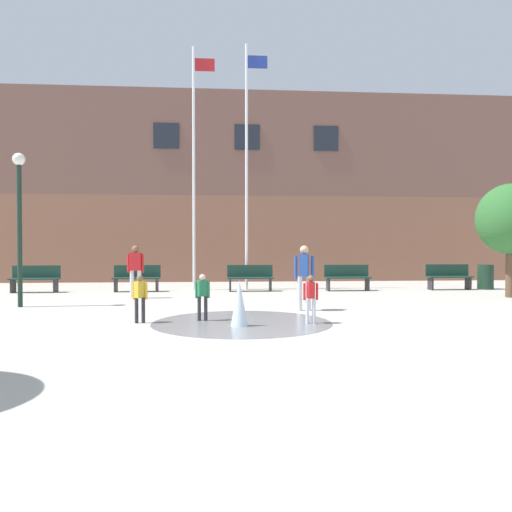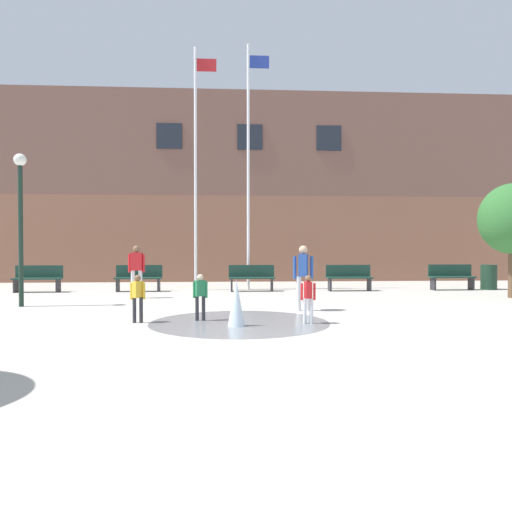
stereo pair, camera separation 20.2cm
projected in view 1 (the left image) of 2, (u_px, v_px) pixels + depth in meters
ground_plane at (319, 368)px, 6.48m from camera, size 100.00×100.00×0.00m
library_building at (244, 193)px, 24.85m from camera, size 36.00×6.05×8.42m
splash_fountain at (241, 313)px, 10.03m from camera, size 3.71×3.71×0.92m
park_bench_far_left at (35, 278)px, 16.90m from camera, size 1.60×0.44×0.91m
park_bench_left_of_flagpoles at (137, 278)px, 17.23m from camera, size 1.60×0.44×0.91m
park_bench_under_right_flagpole at (250, 277)px, 17.38m from camera, size 1.60×0.44×0.91m
park_bench_near_trashcan at (347, 277)px, 17.58m from camera, size 1.60×0.44×0.91m
park_bench_far_right at (449, 276)px, 17.97m from camera, size 1.60×0.44×0.91m
child_running at (311, 295)px, 10.12m from camera, size 0.31×0.22×0.99m
child_in_fountain at (140, 295)px, 10.19m from camera, size 0.31×0.24×0.99m
child_with_pink_shirt at (202, 293)px, 10.50m from camera, size 0.31×0.21×0.99m
adult_watching at (136, 267)px, 14.99m from camera, size 0.50×0.21×1.59m
teen_by_trashcan at (304, 272)px, 12.15m from camera, size 0.50×0.38×1.59m
flagpole_left at (194, 162)px, 17.73m from camera, size 0.80×0.10×8.64m
flagpole_right at (247, 160)px, 17.88m from camera, size 0.80×0.10×8.79m
lamp_post_left_lane at (19, 207)px, 12.84m from camera, size 0.32×0.32×3.97m
trash_can at (485, 277)px, 18.15m from camera, size 0.56×0.56×0.90m
street_tree_near_building at (511, 219)px, 15.25m from camera, size 2.03×2.03×3.48m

